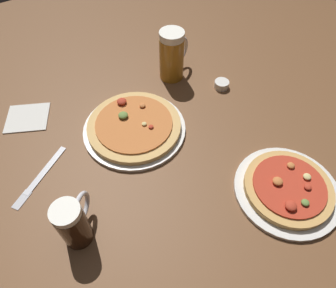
{
  "coord_description": "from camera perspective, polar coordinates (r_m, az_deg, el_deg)",
  "views": [
    {
      "loc": [
        -0.3,
        -0.47,
        0.74
      ],
      "look_at": [
        0.0,
        0.0,
        0.02
      ],
      "focal_mm": 32.27,
      "sensor_mm": 36.0,
      "label": 1
    }
  ],
  "objects": [
    {
      "name": "beer_mug_amber",
      "position": [
        1.12,
        0.81,
        16.43
      ],
      "size": [
        0.14,
        0.09,
        0.18
      ],
      "color": "#9E6619",
      "rests_on": "ground_plane"
    },
    {
      "name": "pizza_plate_near",
      "position": [
        0.9,
        21.65,
        -7.84
      ],
      "size": [
        0.29,
        0.29,
        0.05
      ],
      "color": "silver",
      "rests_on": "ground_plane"
    },
    {
      "name": "ground_plane",
      "position": [
        0.94,
        -0.0,
        -1.31
      ],
      "size": [
        2.4,
        2.4,
        0.03
      ],
      "primitive_type": "cube",
      "color": "brown"
    },
    {
      "name": "napkin_folded",
      "position": [
        1.11,
        -25.04,
        4.6
      ],
      "size": [
        0.18,
        0.17,
        0.01
      ],
      "primitive_type": "cube",
      "rotation": [
        0.0,
        0.0,
        -0.45
      ],
      "color": "silver",
      "rests_on": "ground_plane"
    },
    {
      "name": "pizza_plate_far",
      "position": [
        0.97,
        -6.39,
        3.31
      ],
      "size": [
        0.33,
        0.33,
        0.05
      ],
      "color": "silver",
      "rests_on": "ground_plane"
    },
    {
      "name": "beer_mug_dark",
      "position": [
        0.76,
        -17.41,
        -13.98
      ],
      "size": [
        0.1,
        0.1,
        0.15
      ],
      "color": "black",
      "rests_on": "ground_plane"
    },
    {
      "name": "knife_right",
      "position": [
        0.95,
        -22.97,
        -5.63
      ],
      "size": [
        0.2,
        0.14,
        0.01
      ],
      "color": "silver",
      "rests_on": "ground_plane"
    },
    {
      "name": "ramekin_sauce",
      "position": [
        1.13,
        10.08,
        11.03
      ],
      "size": [
        0.05,
        0.05,
        0.03
      ],
      "primitive_type": "cylinder",
      "color": "silver",
      "rests_on": "ground_plane"
    }
  ]
}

